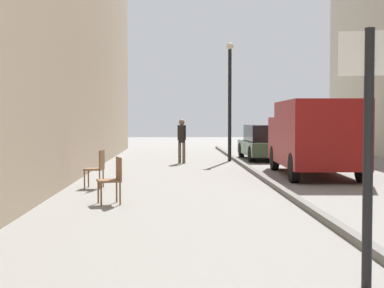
{
  "coord_description": "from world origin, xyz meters",
  "views": [
    {
      "loc": [
        -0.92,
        -1.28,
        1.7
      ],
      "look_at": [
        -0.49,
        12.41,
        1.1
      ],
      "focal_mm": 53.44,
      "sensor_mm": 36.0,
      "label": 1
    }
  ],
  "objects_px": {
    "delivery_van": "(314,136)",
    "pedestrian_main_foreground": "(182,138)",
    "parked_car": "(266,143)",
    "cafe_chair_by_doorway": "(97,166)",
    "lamp_post": "(230,94)",
    "street_sign_post": "(368,135)",
    "cafe_chair_near_window": "(113,177)"
  },
  "relations": [
    {
      "from": "delivery_van",
      "to": "street_sign_post",
      "type": "bearing_deg",
      "value": -99.15
    },
    {
      "from": "cafe_chair_by_doorway",
      "to": "pedestrian_main_foreground",
      "type": "bearing_deg",
      "value": -9.39
    },
    {
      "from": "pedestrian_main_foreground",
      "to": "lamp_post",
      "type": "xyz_separation_m",
      "value": [
        1.95,
        1.1,
        1.75
      ]
    },
    {
      "from": "lamp_post",
      "to": "cafe_chair_by_doorway",
      "type": "height_order",
      "value": "lamp_post"
    },
    {
      "from": "delivery_van",
      "to": "street_sign_post",
      "type": "distance_m",
      "value": 11.55
    },
    {
      "from": "parked_car",
      "to": "street_sign_post",
      "type": "relative_size",
      "value": 1.63
    },
    {
      "from": "delivery_van",
      "to": "parked_car",
      "type": "height_order",
      "value": "delivery_van"
    },
    {
      "from": "cafe_chair_near_window",
      "to": "lamp_post",
      "type": "bearing_deg",
      "value": -32.87
    },
    {
      "from": "parked_car",
      "to": "lamp_post",
      "type": "xyz_separation_m",
      "value": [
        -1.59,
        -0.81,
        2.01
      ]
    },
    {
      "from": "lamp_post",
      "to": "cafe_chair_by_doorway",
      "type": "distance_m",
      "value": 10.04
    },
    {
      "from": "pedestrian_main_foreground",
      "to": "cafe_chair_near_window",
      "type": "relative_size",
      "value": 1.79
    },
    {
      "from": "delivery_van",
      "to": "pedestrian_main_foreground",
      "type": "bearing_deg",
      "value": 130.47
    },
    {
      "from": "delivery_van",
      "to": "cafe_chair_near_window",
      "type": "relative_size",
      "value": 5.77
    },
    {
      "from": "pedestrian_main_foreground",
      "to": "street_sign_post",
      "type": "height_order",
      "value": "street_sign_post"
    },
    {
      "from": "street_sign_post",
      "to": "cafe_chair_near_window",
      "type": "height_order",
      "value": "street_sign_post"
    },
    {
      "from": "delivery_van",
      "to": "cafe_chair_by_doorway",
      "type": "bearing_deg",
      "value": -152.51
    },
    {
      "from": "pedestrian_main_foreground",
      "to": "lamp_post",
      "type": "distance_m",
      "value": 2.84
    },
    {
      "from": "parked_car",
      "to": "street_sign_post",
      "type": "height_order",
      "value": "street_sign_post"
    },
    {
      "from": "delivery_van",
      "to": "lamp_post",
      "type": "relative_size",
      "value": 1.14
    },
    {
      "from": "parked_car",
      "to": "lamp_post",
      "type": "relative_size",
      "value": 0.89
    },
    {
      "from": "pedestrian_main_foreground",
      "to": "delivery_van",
      "type": "distance_m",
      "value": 6.27
    },
    {
      "from": "street_sign_post",
      "to": "cafe_chair_by_doorway",
      "type": "relative_size",
      "value": 2.77
    },
    {
      "from": "delivery_van",
      "to": "cafe_chair_near_window",
      "type": "distance_m",
      "value": 7.74
    },
    {
      "from": "parked_car",
      "to": "cafe_chair_by_doorway",
      "type": "height_order",
      "value": "parked_car"
    },
    {
      "from": "cafe_chair_near_window",
      "to": "cafe_chair_by_doorway",
      "type": "height_order",
      "value": "same"
    },
    {
      "from": "lamp_post",
      "to": "pedestrian_main_foreground",
      "type": "bearing_deg",
      "value": -150.58
    },
    {
      "from": "parked_car",
      "to": "pedestrian_main_foreground",
      "type": "bearing_deg",
      "value": -152.96
    },
    {
      "from": "delivery_van",
      "to": "cafe_chair_by_doorway",
      "type": "relative_size",
      "value": 5.77
    },
    {
      "from": "pedestrian_main_foreground",
      "to": "lamp_post",
      "type": "relative_size",
      "value": 0.35
    },
    {
      "from": "parked_car",
      "to": "cafe_chair_near_window",
      "type": "bearing_deg",
      "value": -113.51
    },
    {
      "from": "cafe_chair_near_window",
      "to": "cafe_chair_by_doorway",
      "type": "relative_size",
      "value": 1.0
    },
    {
      "from": "pedestrian_main_foreground",
      "to": "cafe_chair_near_window",
      "type": "xyz_separation_m",
      "value": [
        -1.51,
        -10.42,
        -0.43
      ]
    }
  ]
}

